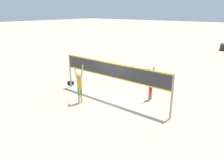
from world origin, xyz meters
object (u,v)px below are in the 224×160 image
gear_bag (71,83)px  volleyball (69,104)px  volleyball_net (112,73)px  player_blocker (151,83)px  player_spiker (79,84)px

gear_bag → volleyball: bearing=-41.3°
volleyball_net → player_blocker: bearing=41.5°
player_spiker → volleyball: (-0.18, -0.68, -1.08)m
volleyball_net → gear_bag: volleyball_net is taller
player_spiker → gear_bag: player_spiker is taller
player_spiker → volleyball: bearing=164.8°
volleyball_net → player_blocker: volleyball_net is taller
gear_bag → player_spiker: bearing=-30.9°
volleyball_net → player_spiker: bearing=-128.2°
player_spiker → gear_bag: bearing=59.1°
player_spiker → volleyball: size_ratio=10.31×
player_blocker → volleyball: (-3.13, -3.74, -0.95)m
player_blocker → volleyball: size_ratio=9.26×
player_spiker → volleyball: 1.29m
player_blocker → gear_bag: (-5.95, -1.27, -0.93)m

